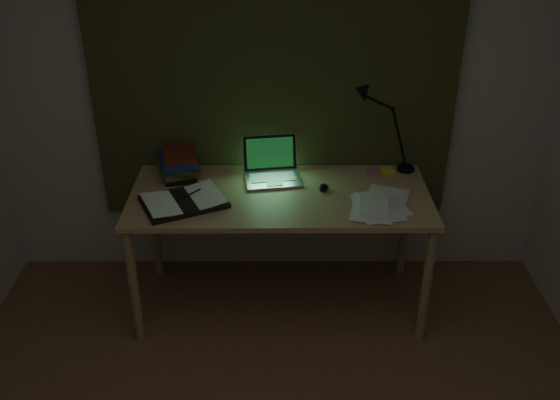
# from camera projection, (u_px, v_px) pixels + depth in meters

# --- Properties ---
(wall_back) EXTENTS (3.50, 0.00, 2.50)m
(wall_back) POSITION_uv_depth(u_px,v_px,m) (274.00, 92.00, 3.80)
(wall_back) COLOR beige
(wall_back) RESTS_ON ground
(curtain) EXTENTS (2.20, 0.06, 2.00)m
(curtain) POSITION_uv_depth(u_px,v_px,m) (274.00, 62.00, 3.67)
(curtain) COLOR #2F3319
(curtain) RESTS_ON wall_back
(desk) EXTENTS (1.74, 0.76, 0.80)m
(desk) POSITION_uv_depth(u_px,v_px,m) (280.00, 251.00, 3.81)
(desk) COLOR tan
(desk) RESTS_ON floor
(laptop) EXTENTS (0.38, 0.42, 0.24)m
(laptop) POSITION_uv_depth(u_px,v_px,m) (273.00, 163.00, 3.70)
(laptop) COLOR silver
(laptop) RESTS_ON desk
(open_textbook) EXTENTS (0.54, 0.48, 0.04)m
(open_textbook) POSITION_uv_depth(u_px,v_px,m) (184.00, 201.00, 3.50)
(open_textbook) COLOR white
(open_textbook) RESTS_ON desk
(book_stack) EXTENTS (0.26, 0.29, 0.17)m
(book_stack) POSITION_uv_depth(u_px,v_px,m) (179.00, 164.00, 3.77)
(book_stack) COLOR white
(book_stack) RESTS_ON desk
(loose_papers) EXTENTS (0.38, 0.40, 0.02)m
(loose_papers) POSITION_uv_depth(u_px,v_px,m) (364.00, 203.00, 3.50)
(loose_papers) COLOR silver
(loose_papers) RESTS_ON desk
(mouse) EXTENTS (0.07, 0.10, 0.03)m
(mouse) POSITION_uv_depth(u_px,v_px,m) (323.00, 188.00, 3.65)
(mouse) COLOR black
(mouse) RESTS_ON desk
(sticky_yellow) EXTENTS (0.10, 0.10, 0.02)m
(sticky_yellow) POSITION_uv_depth(u_px,v_px,m) (387.00, 170.00, 3.87)
(sticky_yellow) COLOR yellow
(sticky_yellow) RESTS_ON desk
(sticky_pink) EXTENTS (0.09, 0.09, 0.02)m
(sticky_pink) POSITION_uv_depth(u_px,v_px,m) (372.00, 172.00, 3.84)
(sticky_pink) COLOR #E05781
(sticky_pink) RESTS_ON desk
(desk_lamp) EXTENTS (0.40, 0.31, 0.59)m
(desk_lamp) POSITION_uv_depth(u_px,v_px,m) (410.00, 126.00, 3.74)
(desk_lamp) COLOR black
(desk_lamp) RESTS_ON desk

